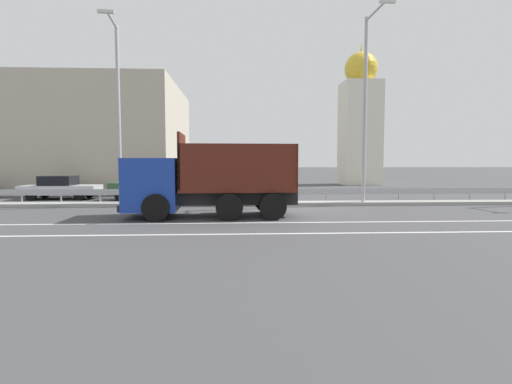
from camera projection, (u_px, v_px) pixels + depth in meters
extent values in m
plane|color=#424244|center=(298.00, 209.00, 18.83)|extent=(320.00, 320.00, 0.00)
cube|color=silver|center=(210.00, 223.00, 14.55)|extent=(62.08, 0.16, 0.01)
cube|color=silver|center=(205.00, 234.00, 12.28)|extent=(62.08, 0.16, 0.01)
cube|color=gray|center=(293.00, 204.00, 20.64)|extent=(34.14, 1.10, 0.18)
cube|color=#9EA0A5|center=(289.00, 191.00, 21.94)|extent=(62.08, 0.04, 0.32)
cylinder|color=#ADADB2|center=(22.00, 198.00, 21.22)|extent=(0.09, 0.09, 0.62)
cylinder|color=#ADADB2|center=(61.00, 198.00, 21.32)|extent=(0.09, 0.09, 0.62)
cylinder|color=#ADADB2|center=(100.00, 198.00, 21.43)|extent=(0.09, 0.09, 0.62)
cylinder|color=#ADADB2|center=(139.00, 198.00, 21.54)|extent=(0.09, 0.09, 0.62)
cylinder|color=#ADADB2|center=(177.00, 198.00, 21.64)|extent=(0.09, 0.09, 0.62)
cylinder|color=#ADADB2|center=(215.00, 197.00, 21.75)|extent=(0.09, 0.09, 0.62)
cylinder|color=#ADADB2|center=(252.00, 197.00, 21.85)|extent=(0.09, 0.09, 0.62)
cylinder|color=#ADADB2|center=(289.00, 197.00, 21.96)|extent=(0.09, 0.09, 0.62)
cylinder|color=#ADADB2|center=(326.00, 197.00, 22.07)|extent=(0.09, 0.09, 0.62)
cylinder|color=#ADADB2|center=(363.00, 197.00, 22.17)|extent=(0.09, 0.09, 0.62)
cylinder|color=#ADADB2|center=(399.00, 197.00, 22.28)|extent=(0.09, 0.09, 0.62)
cylinder|color=#ADADB2|center=(434.00, 196.00, 22.38)|extent=(0.09, 0.09, 0.62)
cylinder|color=#ADADB2|center=(470.00, 196.00, 22.49)|extent=(0.09, 0.09, 0.62)
cylinder|color=#ADADB2|center=(505.00, 196.00, 22.60)|extent=(0.09, 0.09, 0.62)
cube|color=#19389E|center=(153.00, 184.00, 16.04)|extent=(2.12, 2.51, 2.07)
cube|color=black|center=(126.00, 175.00, 15.93)|extent=(0.10, 2.10, 0.78)
cube|color=black|center=(126.00, 206.00, 16.02)|extent=(0.18, 2.40, 0.24)
cube|color=black|center=(237.00, 197.00, 16.37)|extent=(4.82, 1.49, 0.53)
cube|color=#511E14|center=(237.00, 189.00, 16.34)|extent=(4.66, 2.49, 0.12)
cube|color=#511E14|center=(238.00, 167.00, 15.16)|extent=(4.59, 0.24, 1.76)
cube|color=#511E14|center=(236.00, 166.00, 17.39)|extent=(4.59, 0.24, 1.76)
cube|color=#511E14|center=(182.00, 161.00, 16.07)|extent=(0.17, 2.35, 2.20)
cube|color=#511E14|center=(292.00, 166.00, 16.46)|extent=(0.17, 2.35, 1.76)
cylinder|color=black|center=(156.00, 208.00, 14.94)|extent=(1.05, 0.35, 1.04)
cylinder|color=black|center=(165.00, 201.00, 17.32)|extent=(1.05, 0.35, 1.04)
cylinder|color=black|center=(229.00, 207.00, 15.17)|extent=(1.05, 0.35, 1.04)
cylinder|color=black|center=(228.00, 201.00, 17.55)|extent=(1.05, 0.35, 1.04)
cylinder|color=black|center=(273.00, 207.00, 15.31)|extent=(1.05, 0.35, 1.04)
cylinder|color=black|center=(266.00, 201.00, 17.69)|extent=(1.05, 0.35, 1.04)
cylinder|color=white|center=(275.00, 203.00, 20.58)|extent=(0.16, 0.16, 0.29)
cylinder|color=black|center=(275.00, 197.00, 20.56)|extent=(0.16, 0.16, 0.29)
cylinder|color=white|center=(275.00, 191.00, 20.54)|extent=(0.16, 0.16, 0.29)
cylinder|color=black|center=(275.00, 186.00, 20.52)|extent=(0.16, 0.16, 0.29)
cylinder|color=white|center=(275.00, 180.00, 20.50)|extent=(0.16, 0.16, 0.29)
cylinder|color=#1E4CB2|center=(275.00, 172.00, 20.46)|extent=(0.62, 0.03, 0.62)
cylinder|color=white|center=(275.00, 172.00, 20.46)|extent=(0.67, 0.02, 0.67)
cylinder|color=#ADADB2|center=(119.00, 117.00, 19.89)|extent=(0.18, 0.18, 8.96)
cylinder|color=#ADADB2|center=(111.00, 19.00, 18.40)|extent=(0.33, 2.37, 0.10)
cube|color=silver|center=(106.00, 12.00, 17.24)|extent=(0.72, 0.27, 0.12)
cylinder|color=#ADADB2|center=(365.00, 113.00, 20.33)|extent=(0.18, 0.18, 9.49)
cylinder|color=#ADADB2|center=(376.00, 10.00, 18.73)|extent=(0.18, 2.54, 0.10)
cube|color=silver|center=(387.00, 1.00, 17.47)|extent=(0.71, 0.22, 0.12)
cube|color=silver|center=(61.00, 190.00, 23.97)|extent=(4.42, 1.95, 0.54)
cube|color=black|center=(59.00, 181.00, 23.92)|extent=(1.87, 1.67, 0.57)
cylinder|color=black|center=(90.00, 193.00, 24.96)|extent=(0.60, 0.21, 0.60)
cylinder|color=black|center=(79.00, 195.00, 23.21)|extent=(0.60, 0.21, 0.60)
cylinder|color=black|center=(45.00, 193.00, 24.77)|extent=(0.60, 0.21, 0.60)
cylinder|color=black|center=(31.00, 196.00, 23.01)|extent=(0.60, 0.21, 0.60)
cube|color=#335B33|center=(145.00, 188.00, 23.71)|extent=(3.99, 2.18, 0.73)
cube|color=black|center=(147.00, 179.00, 23.66)|extent=(1.74, 1.78, 0.40)
cylinder|color=black|center=(120.00, 196.00, 22.87)|extent=(0.61, 0.25, 0.60)
cylinder|color=black|center=(131.00, 193.00, 24.66)|extent=(0.61, 0.25, 0.60)
cylinder|color=black|center=(162.00, 196.00, 22.81)|extent=(0.61, 0.25, 0.60)
cylinder|color=black|center=(169.00, 193.00, 24.60)|extent=(0.61, 0.25, 0.60)
cube|color=#B7AD99|center=(93.00, 139.00, 32.65)|extent=(14.18, 13.64, 8.28)
cube|color=silver|center=(360.00, 134.00, 39.83)|extent=(3.60, 3.60, 10.15)
sphere|color=gold|center=(361.00, 69.00, 39.36)|extent=(3.24, 3.24, 3.24)
cone|color=gold|center=(361.00, 49.00, 39.21)|extent=(0.30, 0.30, 1.20)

